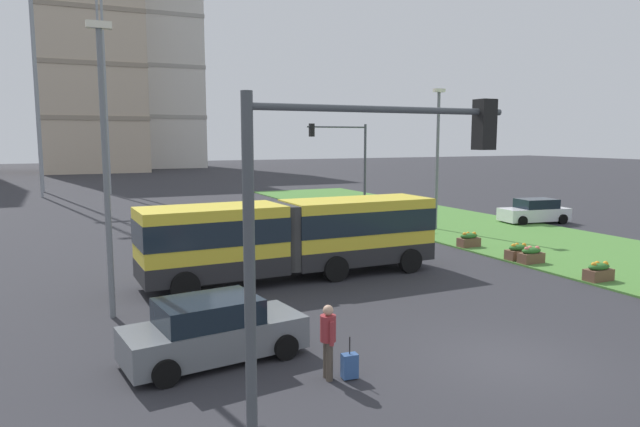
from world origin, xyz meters
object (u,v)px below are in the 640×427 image
at_px(traffic_light_near_left, 343,226).
at_px(streetlight_left, 105,159).
at_px(flower_planter_4, 469,240).
at_px(streetlight_median, 437,153).
at_px(flower_planter_3, 518,252).
at_px(apartment_tower_centre, 156,47).
at_px(car_white_van, 535,212).
at_px(traffic_light_far_right, 347,156).
at_px(rolling_suitcase, 350,366).
at_px(flower_planter_1, 599,272).
at_px(apartment_tower_westcentre, 89,45).
at_px(articulated_bus, 293,237).
at_px(flower_planter_2, 531,255).
at_px(car_grey_wagon, 213,331).
at_px(pedestrian_crossing, 328,337).

distance_m(traffic_light_near_left, streetlight_left, 11.04).
bearing_deg(flower_planter_4, streetlight_median, 70.49).
xyz_separation_m(flower_planter_3, apartment_tower_centre, (-0.47, 94.21, 22.14)).
distance_m(car_white_van, traffic_light_far_right, 12.73).
xyz_separation_m(flower_planter_3, traffic_light_far_right, (-1.71, 13.32, 3.94)).
distance_m(car_white_van, apartment_tower_centre, 89.12).
xyz_separation_m(rolling_suitcase, flower_planter_1, (12.68, 3.78, 0.11)).
xyz_separation_m(flower_planter_4, apartment_tower_westcentre, (-12.85, 80.67, 20.23)).
bearing_deg(streetlight_median, streetlight_left, -153.20).
xyz_separation_m(flower_planter_3, flower_planter_4, (0.00, 3.36, 0.00)).
relative_size(articulated_bus, streetlight_median, 1.43).
height_order(flower_planter_2, apartment_tower_centre, apartment_tower_centre).
distance_m(car_grey_wagon, pedestrian_crossing, 3.04).
bearing_deg(flower_planter_4, flower_planter_3, -90.00).
relative_size(flower_planter_1, flower_planter_3, 1.00).
bearing_deg(rolling_suitcase, car_white_van, 36.44).
distance_m(car_grey_wagon, traffic_light_far_right, 23.52).
relative_size(traffic_light_far_right, apartment_tower_westcentre, 0.15).
height_order(car_grey_wagon, traffic_light_far_right, traffic_light_far_right).
bearing_deg(pedestrian_crossing, apartment_tower_westcentre, 89.82).
distance_m(articulated_bus, flower_planter_4, 10.55).
bearing_deg(car_grey_wagon, pedestrian_crossing, -46.15).
bearing_deg(car_white_van, traffic_light_far_right, 156.06).
bearing_deg(traffic_light_far_right, flower_planter_1, -84.41).
bearing_deg(streetlight_median, articulated_bus, -148.79).
xyz_separation_m(articulated_bus, streetlight_median, (12.18, 7.38, 2.95)).
distance_m(car_grey_wagon, flower_planter_1, 15.30).
bearing_deg(flower_planter_1, flower_planter_3, 90.00).
relative_size(flower_planter_2, traffic_light_near_left, 0.18).
bearing_deg(streetlight_left, streetlight_median, 26.80).
relative_size(car_white_van, apartment_tower_westcentre, 0.11).
distance_m(streetlight_left, apartment_tower_centre, 98.21).
distance_m(traffic_light_near_left, apartment_tower_centre, 108.42).
relative_size(articulated_bus, apartment_tower_westcentre, 0.29).
bearing_deg(pedestrian_crossing, flower_planter_3, 30.58).
bearing_deg(traffic_light_far_right, car_grey_wagon, -125.57).
height_order(rolling_suitcase, flower_planter_4, rolling_suitcase).
bearing_deg(traffic_light_far_right, flower_planter_2, -83.07).
height_order(articulated_bus, flower_planter_2, articulated_bus).
bearing_deg(traffic_light_near_left, car_white_van, 39.62).
bearing_deg(streetlight_left, flower_planter_3, 3.08).
bearing_deg(streetlight_median, rolling_suitcase, -131.16).
distance_m(rolling_suitcase, flower_planter_2, 14.58).
bearing_deg(pedestrian_crossing, traffic_light_near_left, -112.78).
distance_m(pedestrian_crossing, traffic_light_near_left, 5.32).
bearing_deg(apartment_tower_centre, traffic_light_far_right, -90.88).
height_order(traffic_light_near_left, apartment_tower_westcentre, apartment_tower_westcentre).
xyz_separation_m(rolling_suitcase, flower_planter_2, (12.68, 7.18, 0.11)).
bearing_deg(flower_planter_3, streetlight_left, -176.92).
height_order(pedestrian_crossing, traffic_light_far_right, traffic_light_far_right).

